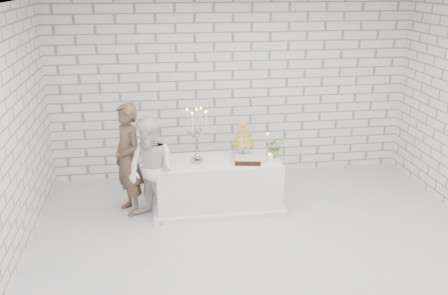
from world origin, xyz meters
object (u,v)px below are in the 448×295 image
(cake_table, at_px, (218,184))
(candelabra, at_px, (197,136))
(groom, at_px, (128,159))
(croquembouche, at_px, (243,139))
(bride, at_px, (151,171))

(cake_table, height_order, candelabra, candelabra)
(groom, xyz_separation_m, croquembouche, (1.68, 0.09, 0.20))
(bride, height_order, croquembouche, bride)
(groom, distance_m, bride, 0.48)
(candelabra, bearing_deg, groom, 174.67)
(groom, bearing_deg, cake_table, 61.48)
(cake_table, xyz_separation_m, candelabra, (-0.30, -0.04, 0.78))
(cake_table, distance_m, bride, 1.08)
(cake_table, distance_m, groom, 1.36)
(cake_table, distance_m, croquembouche, 0.77)
(groom, height_order, bride, groom)
(cake_table, relative_size, bride, 1.20)
(bride, distance_m, candelabra, 0.81)
(cake_table, relative_size, candelabra, 2.23)
(cake_table, xyz_separation_m, bride, (-0.96, -0.29, 0.38))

